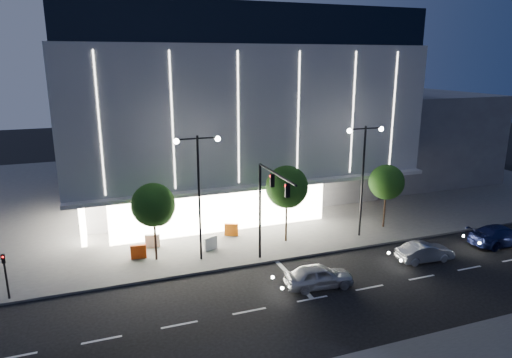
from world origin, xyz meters
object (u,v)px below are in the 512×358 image
object	(u,v)px
barrier_c	(231,230)
car_third	(501,235)
street_lamp_west	(199,180)
barrier_a	(139,252)
tree_mid	(287,189)
tree_left	(154,207)
street_lamp_east	(363,165)
traffic_mast	(268,198)
tree_right	(386,184)
car_second	(425,252)
barrier_d	(210,243)
barrier_b	(153,241)
ped_signal_far	(5,272)
car_lead	(319,276)

from	to	relation	value
barrier_c	car_third	bearing A→B (deg)	0.78
street_lamp_west	barrier_a	distance (m)	6.93
street_lamp_west	car_third	size ratio (longest dim) A/B	1.71
car_third	tree_mid	bearing A→B (deg)	69.27
car_third	barrier_a	size ratio (longest dim) A/B	4.79
tree_left	car_third	bearing A→B (deg)	-13.44
street_lamp_west	street_lamp_east	bearing A→B (deg)	0.00
traffic_mast	tree_left	bearing A→B (deg)	152.16
traffic_mast	tree_left	world-z (taller)	traffic_mast
tree_right	car_second	distance (m)	7.31
tree_right	car_third	world-z (taller)	tree_right
car_second	barrier_d	distance (m)	15.45
traffic_mast	car_second	bearing A→B (deg)	-14.35
barrier_b	ped_signal_far	bearing A→B (deg)	-140.24
tree_mid	barrier_c	bearing A→B (deg)	146.57
street_lamp_east	barrier_a	bearing A→B (deg)	174.61
street_lamp_west	tree_left	bearing A→B (deg)	161.06
tree_left	car_third	world-z (taller)	tree_left
car_lead	barrier_b	size ratio (longest dim) A/B	3.95
barrier_d	barrier_a	bearing A→B (deg)	155.50
tree_right	barrier_b	bearing A→B (deg)	173.13
street_lamp_east	ped_signal_far	bearing A→B (deg)	-176.56
car_lead	car_third	bearing A→B (deg)	-79.56
tree_mid	barrier_b	size ratio (longest dim) A/B	5.59
car_third	tree_right	bearing A→B (deg)	47.25
ped_signal_far	barrier_a	distance (m)	8.53
ped_signal_far	tree_mid	distance (m)	19.35
tree_mid	barrier_d	bearing A→B (deg)	176.51
street_lamp_east	car_third	size ratio (longest dim) A/B	1.71
tree_left	car_second	size ratio (longest dim) A/B	1.41
traffic_mast	barrier_b	size ratio (longest dim) A/B	6.43
ped_signal_far	barrier_d	bearing A→B (deg)	12.48
tree_left	barrier_b	xyz separation A→B (m)	(0.03, 2.29, -3.38)
barrier_c	barrier_d	world-z (taller)	same
tree_mid	barrier_c	distance (m)	5.78
barrier_a	barrier_c	size ratio (longest dim) A/B	1.00
car_lead	barrier_c	xyz separation A→B (m)	(-2.73, 9.77, -0.09)
barrier_c	tree_right	bearing A→B (deg)	13.91
car_second	car_lead	bearing A→B (deg)	99.07
tree_right	barrier_c	distance (m)	13.35
tree_left	car_third	xyz separation A→B (m)	(25.39, -6.07, -3.27)
street_lamp_west	barrier_a	world-z (taller)	street_lamp_west
car_third	barrier_a	world-z (taller)	car_third
tree_mid	barrier_a	size ratio (longest dim) A/B	5.59
street_lamp_east	barrier_c	world-z (taller)	street_lamp_east
barrier_b	barrier_c	size ratio (longest dim) A/B	1.00
ped_signal_far	tree_right	bearing A→B (deg)	5.14
tree_right	car_lead	size ratio (longest dim) A/B	1.27
street_lamp_east	tree_left	world-z (taller)	street_lamp_east
tree_mid	tree_right	world-z (taller)	tree_mid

